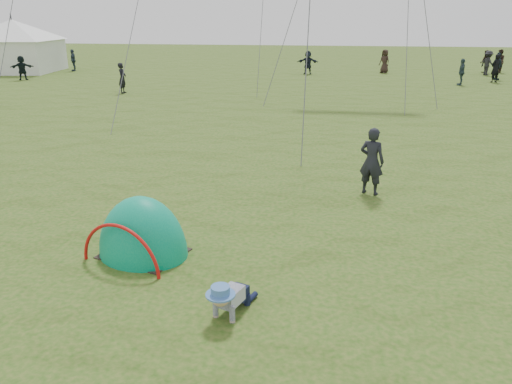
# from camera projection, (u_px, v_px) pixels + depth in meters

# --- Properties ---
(ground) EXTENTS (140.00, 140.00, 0.00)m
(ground) POSITION_uv_depth(u_px,v_px,m) (264.00, 310.00, 7.30)
(ground) COLOR #1E4D0F
(crawling_toddler) EXTENTS (0.75, 0.89, 0.58)m
(crawling_toddler) POSITION_uv_depth(u_px,v_px,m) (229.00, 297.00, 7.09)
(crawling_toddler) COLOR black
(crawling_toddler) RESTS_ON ground
(popup_tent) EXTENTS (2.01, 1.82, 2.17)m
(popup_tent) POSITION_uv_depth(u_px,v_px,m) (144.00, 254.00, 9.02)
(popup_tent) COLOR #008364
(popup_tent) RESTS_ON ground
(standing_adult) EXTENTS (0.69, 0.59, 1.62)m
(standing_adult) POSITION_uv_depth(u_px,v_px,m) (372.00, 161.00, 11.81)
(standing_adult) COLOR black
(standing_adult) RESTS_ON ground
(event_marquee) EXTENTS (6.76, 6.76, 4.11)m
(event_marquee) POSITION_uv_depth(u_px,v_px,m) (15.00, 44.00, 37.89)
(event_marquee) COLOR white
(event_marquee) RESTS_ON ground
(crowd_person_0) EXTENTS (0.42, 0.62, 1.64)m
(crowd_person_0) POSITION_uv_depth(u_px,v_px,m) (122.00, 78.00, 27.54)
(crowd_person_0) COLOR black
(crowd_person_0) RESTS_ON ground
(crowd_person_2) EXTENTS (0.53, 0.99, 1.61)m
(crowd_person_2) POSITION_uv_depth(u_px,v_px,m) (462.00, 72.00, 30.73)
(crowd_person_2) COLOR #30444B
(crowd_person_2) RESTS_ON ground
(crowd_person_3) EXTENTS (1.13, 1.28, 1.72)m
(crowd_person_3) POSITION_uv_depth(u_px,v_px,m) (488.00, 63.00, 35.97)
(crowd_person_3) COLOR black
(crowd_person_3) RESTS_ON ground
(crowd_person_5) EXTENTS (1.58, 0.60, 1.67)m
(crowd_person_5) POSITION_uv_depth(u_px,v_px,m) (308.00, 62.00, 36.68)
(crowd_person_5) COLOR black
(crowd_person_5) RESTS_ON ground
(crowd_person_7) EXTENTS (0.71, 0.88, 1.72)m
(crowd_person_7) POSITION_uv_depth(u_px,v_px,m) (499.00, 61.00, 37.50)
(crowd_person_7) COLOR #2E211C
(crowd_person_7) RESTS_ON ground
(crowd_person_8) EXTENTS (0.69, 1.04, 1.64)m
(crowd_person_8) POSITION_uv_depth(u_px,v_px,m) (73.00, 60.00, 38.79)
(crowd_person_8) COLOR #2C384B
(crowd_person_8) RESTS_ON ground
(crowd_person_10) EXTENTS (0.99, 0.96, 1.72)m
(crowd_person_10) POSITION_uv_depth(u_px,v_px,m) (385.00, 61.00, 37.45)
(crowd_person_10) COLOR black
(crowd_person_10) RESTS_ON ground
(crowd_person_11) EXTENTS (1.52, 1.09, 1.58)m
(crowd_person_11) POSITION_uv_depth(u_px,v_px,m) (22.00, 68.00, 33.30)
(crowd_person_11) COLOR black
(crowd_person_11) RESTS_ON ground
(crowd_person_12) EXTENTS (0.78, 0.69, 1.79)m
(crowd_person_12) POSITION_uv_depth(u_px,v_px,m) (495.00, 68.00, 32.00)
(crowd_person_12) COLOR black
(crowd_person_12) RESTS_ON ground
(crowd_person_13) EXTENTS (0.71, 0.88, 1.68)m
(crowd_person_13) POSITION_uv_depth(u_px,v_px,m) (485.00, 62.00, 37.17)
(crowd_person_13) COLOR black
(crowd_person_13) RESTS_ON ground
(crowd_person_14) EXTENTS (0.65, 1.12, 1.79)m
(crowd_person_14) POSITION_uv_depth(u_px,v_px,m) (497.00, 66.00, 33.33)
(crowd_person_14) COLOR black
(crowd_person_14) RESTS_ON ground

